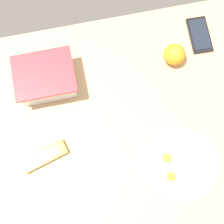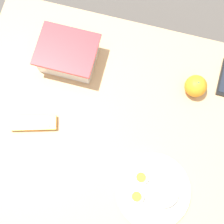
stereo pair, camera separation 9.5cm
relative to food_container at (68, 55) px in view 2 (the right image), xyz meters
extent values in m
plane|color=#4C4742|center=(0.31, -0.18, -0.75)|extent=(10.00, 10.00, 0.00)
cube|color=tan|center=(0.31, -0.18, -0.05)|extent=(1.17, 0.73, 0.03)
cylinder|color=#A07D56|center=(-0.22, 0.13, -0.41)|extent=(0.04, 0.04, 0.68)
cube|color=white|center=(0.00, 0.00, 0.00)|extent=(0.17, 0.13, 0.08)
cube|color=beige|center=(0.00, 0.00, -0.02)|extent=(0.15, 0.12, 0.04)
cube|color=red|center=(0.00, 0.00, 0.04)|extent=(0.18, 0.15, 0.01)
ellipsoid|color=tan|center=(0.00, 0.00, 0.00)|extent=(0.04, 0.05, 0.02)
sphere|color=orange|center=(0.41, 0.00, 0.00)|extent=(0.07, 0.07, 0.07)
cylinder|color=#4C662D|center=(0.41, 0.00, 0.03)|extent=(0.01, 0.01, 0.00)
cylinder|color=silver|center=(0.36, -0.34, -0.03)|extent=(0.22, 0.22, 0.02)
ellipsoid|color=white|center=(0.38, -0.34, 0.00)|extent=(0.10, 0.08, 0.04)
ellipsoid|color=white|center=(0.31, -0.37, -0.01)|extent=(0.05, 0.04, 0.02)
cylinder|color=#F4A823|center=(0.31, -0.37, 0.01)|extent=(0.03, 0.03, 0.01)
ellipsoid|color=white|center=(0.31, -0.31, -0.01)|extent=(0.05, 0.04, 0.02)
cylinder|color=#F4A823|center=(0.31, -0.31, 0.01)|extent=(0.03, 0.03, 0.01)
cube|color=orange|center=(-0.05, -0.23, -0.03)|extent=(0.15, 0.08, 0.02)
cube|color=white|center=(-0.05, -0.23, -0.02)|extent=(0.10, 0.05, 0.00)
camera|label=1|loc=(0.14, -0.35, 0.92)|focal=50.00mm
camera|label=2|loc=(0.23, -0.35, 0.92)|focal=50.00mm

